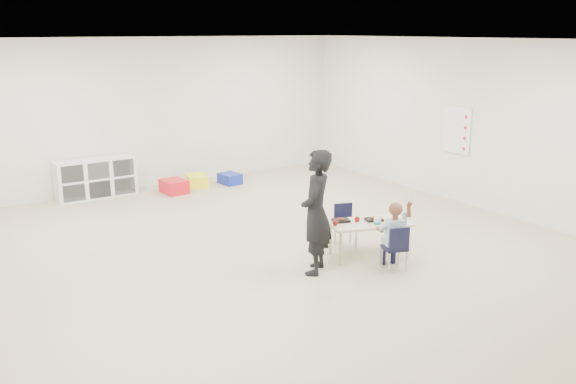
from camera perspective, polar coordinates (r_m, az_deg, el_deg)
room at (r=7.86m, az=-0.61°, el=3.75°), size 9.00×9.02×2.80m
table at (r=8.15m, az=7.57°, el=-4.37°), size 1.17×0.84×0.48m
chair_near at (r=7.78m, az=9.94°, el=-5.10°), size 0.35×0.34×0.58m
chair_far at (r=8.51m, az=5.42°, el=-3.15°), size 0.35×0.34×0.58m
child at (r=7.72m, az=10.00°, el=-3.93°), size 0.49×0.49×0.92m
lunch_tray_near at (r=8.13m, az=8.05°, el=-2.56°), size 0.26×0.22×0.03m
lunch_tray_far at (r=8.04m, az=4.97°, el=-2.67°), size 0.26×0.22×0.03m
milk_carton at (r=7.95m, az=8.36°, el=-2.71°), size 0.09×0.09×0.10m
bread_roll at (r=8.12m, az=9.87°, el=-2.54°), size 0.09×0.09×0.07m
apple_near at (r=8.05m, az=6.49°, el=-2.54°), size 0.07×0.07×0.07m
apple_far at (r=7.87m, az=4.43°, el=-2.90°), size 0.07×0.07×0.07m
cubby_shelf at (r=11.45m, az=-17.53°, el=1.26°), size 1.40×0.40×0.70m
rules_poster at (r=10.93m, az=15.48°, el=5.60°), size 0.02×0.60×0.80m
adult at (r=7.43m, az=2.64°, el=-1.91°), size 0.66×0.66×1.55m
bin_red at (r=11.44m, az=-10.62°, el=0.52°), size 0.42×0.52×0.24m
bin_yellow at (r=11.84m, az=-8.54°, el=1.06°), size 0.46×0.54×0.23m
bin_blue at (r=11.97m, az=-5.46°, el=1.26°), size 0.38×0.46×0.21m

